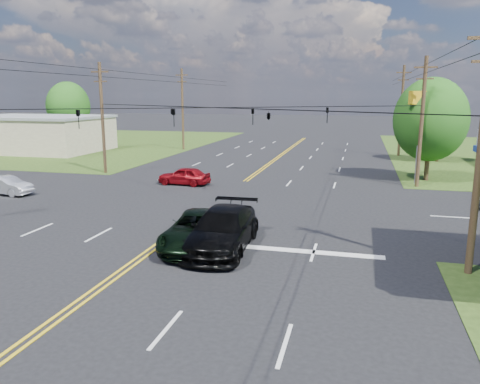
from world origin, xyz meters
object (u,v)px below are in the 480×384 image
(retail_nw, at_px, (36,135))
(tree_right_a, at_px, (431,120))
(suv_black, at_px, (222,230))
(pole_nw, at_px, (102,117))
(pole_left_far, at_px, (183,108))
(pole_right_far, at_px, (401,110))
(tree_far_l, at_px, (68,106))
(pole_ne, at_px, (422,121))
(tree_right_b, at_px, (440,121))
(sedan_silver, at_px, (6,186))
(pickup_dkgreen, at_px, (199,230))

(retail_nw, xyz_separation_m, tree_right_a, (44.00, -10.00, 2.87))
(suv_black, bearing_deg, pole_nw, 130.30)
(pole_left_far, height_order, pole_right_far, same)
(pole_left_far, bearing_deg, tree_far_l, 168.11)
(pole_ne, distance_m, tree_far_l, 50.54)
(tree_right_b, bearing_deg, pole_ne, -103.13)
(tree_right_a, bearing_deg, pole_ne, -108.43)
(tree_right_b, bearing_deg, pole_left_far, 172.28)
(pole_ne, relative_size, suv_black, 1.54)
(tree_right_a, height_order, tree_right_b, tree_right_a)
(pole_ne, bearing_deg, sedan_silver, -160.20)
(pickup_dkgreen, height_order, suv_black, suv_black)
(sedan_silver, bearing_deg, pole_right_far, -36.90)
(pole_nw, bearing_deg, tree_right_b, 26.95)
(sedan_silver, bearing_deg, tree_right_b, -44.49)
(pole_ne, xyz_separation_m, sedan_silver, (-27.78, -10.00, -4.28))
(retail_nw, relative_size, pole_nw, 1.68)
(retail_nw, distance_m, tree_far_l, 10.69)
(pole_right_far, bearing_deg, pole_left_far, 180.00)
(pole_ne, distance_m, tree_right_a, 3.16)
(pole_ne, bearing_deg, tree_right_b, 76.87)
(pole_left_far, xyz_separation_m, pole_right_far, (26.00, 0.00, 0.00))
(tree_far_l, bearing_deg, tree_right_a, -23.50)
(suv_black, bearing_deg, pole_right_far, 72.54)
(pole_left_far, xyz_separation_m, suv_black, (16.00, -36.50, -4.27))
(retail_nw, xyz_separation_m, pole_ne, (43.00, -13.00, 2.92))
(pole_nw, distance_m, sedan_silver, 11.02)
(pole_right_far, distance_m, sedan_silver, 40.41)
(retail_nw, distance_m, pole_right_far, 43.53)
(retail_nw, relative_size, suv_black, 2.60)
(pole_nw, bearing_deg, tree_right_a, 6.34)
(tree_far_l, xyz_separation_m, suv_black, (35.00, -40.50, -4.30))
(pole_nw, height_order, pickup_dkgreen, pole_nw)
(pole_ne, bearing_deg, tree_far_l, 152.93)
(pole_nw, bearing_deg, suv_black, -47.56)
(retail_nw, height_order, tree_right_b, tree_right_b)
(retail_nw, distance_m, tree_right_b, 46.60)
(pickup_dkgreen, bearing_deg, pole_left_far, 106.96)
(pole_nw, xyz_separation_m, pole_right_far, (26.00, 19.00, 0.25))
(suv_black, bearing_deg, retail_nw, 135.12)
(pole_ne, height_order, tree_right_b, pole_ne)
(pole_left_far, xyz_separation_m, tree_right_b, (29.50, -4.00, -0.95))
(suv_black, bearing_deg, pole_left_far, 111.53)
(pickup_dkgreen, bearing_deg, pole_right_far, 67.83)
(pole_right_far, distance_m, suv_black, 38.09)
(sedan_silver, bearing_deg, tree_right_a, -58.82)
(pole_right_far, bearing_deg, retail_nw, -172.06)
(pole_ne, relative_size, tree_right_a, 1.16)
(pole_nw, xyz_separation_m, pickup_dkgreen, (14.88, -17.50, -4.12))
(pole_ne, height_order, pole_left_far, pole_left_far)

